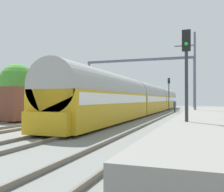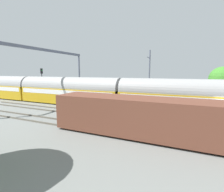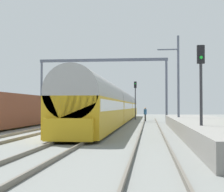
{
  "view_description": "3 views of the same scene",
  "coord_description": "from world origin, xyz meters",
  "views": [
    {
      "loc": [
        8.95,
        -15.6,
        1.85
      ],
      "look_at": [
        1.98,
        4.31,
        2.13
      ],
      "focal_mm": 41.38,
      "sensor_mm": 36.0,
      "label": 1
    },
    {
      "loc": [
        -17.67,
        3.86,
        4.75
      ],
      "look_at": [
        1.23,
        12.17,
        1.72
      ],
      "focal_mm": 26.67,
      "sensor_mm": 36.0,
      "label": 2
    },
    {
      "loc": [
        5.82,
        -21.3,
        1.82
      ],
      "look_at": [
        0.99,
        23.32,
        3.2
      ],
      "focal_mm": 55.32,
      "sensor_mm": 36.0,
      "label": 3
    }
  ],
  "objects": [
    {
      "name": "person_crossing",
      "position": [
        5.32,
        21.32,
        1.03
      ],
      "size": [
        0.36,
        0.46,
        1.73
      ],
      "rotation": [
        0.0,
        0.0,
        4.36
      ],
      "color": "#262626",
      "rests_on": "ground"
    },
    {
      "name": "railway_signal_far",
      "position": [
        3.9,
        26.6,
        3.38
      ],
      "size": [
        0.36,
        0.3,
        5.3
      ],
      "color": "#2D2D33",
      "rests_on": "ground"
    },
    {
      "name": "track_west",
      "position": [
        -1.98,
        0.0,
        0.08
      ],
      "size": [
        1.52,
        60.0,
        0.16
      ],
      "color": "#625C50",
      "rests_on": "ground"
    },
    {
      "name": "track_east",
      "position": [
        1.98,
        0.0,
        0.08
      ],
      "size": [
        1.52,
        60.0,
        0.16
      ],
      "color": "#625C50",
      "rests_on": "ground"
    },
    {
      "name": "catenary_pole_east_mid",
      "position": [
        8.29,
        8.99,
        4.15
      ],
      "size": [
        1.9,
        0.2,
        8.0
      ],
      "color": "slate",
      "rests_on": "ground"
    },
    {
      "name": "railway_signal_near",
      "position": [
        8.32,
        -4.19,
        3.09
      ],
      "size": [
        0.36,
        0.3,
        4.82
      ],
      "color": "#2D2D33",
      "rests_on": "ground"
    },
    {
      "name": "freight_car",
      "position": [
        -5.94,
        6.89,
        1.47
      ],
      "size": [
        2.8,
        13.0,
        2.7
      ],
      "color": "brown",
      "rests_on": "ground"
    },
    {
      "name": "catenary_gantry",
      "position": [
        0.0,
        21.65,
        5.89
      ],
      "size": [
        16.27,
        0.28,
        7.86
      ],
      "color": "slate",
      "rests_on": "ground"
    },
    {
      "name": "platform",
      "position": [
        9.75,
        2.0,
        0.45
      ],
      "size": [
        4.4,
        28.0,
        0.9
      ],
      "color": "gray",
      "rests_on": "ground"
    },
    {
      "name": "track_far_east",
      "position": [
        5.94,
        0.0,
        0.08
      ],
      "size": [
        1.52,
        60.0,
        0.16
      ],
      "color": "#625C50",
      "rests_on": "ground"
    },
    {
      "name": "tree_west_background",
      "position": [
        -14.83,
        13.2,
        4.33
      ],
      "size": [
        4.7,
        4.7,
        6.69
      ],
      "color": "#4C3826",
      "rests_on": "ground"
    },
    {
      "name": "ground",
      "position": [
        0.0,
        0.0,
        0.0
      ],
      "size": [
        120.0,
        120.0,
        0.0
      ],
      "primitive_type": "plane",
      "color": "slate"
    },
    {
      "name": "passenger_train",
      "position": [
        1.98,
        19.43,
        1.97
      ],
      "size": [
        2.93,
        49.2,
        3.82
      ],
      "color": "gold",
      "rests_on": "ground"
    }
  ]
}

